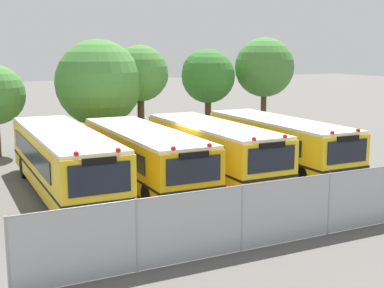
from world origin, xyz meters
TOP-DOWN VIEW (x-y plane):
  - ground_plane at (0.00, 0.00)m, footprint 160.00×160.00m
  - school_bus_0 at (-5.13, 0.12)m, footprint 2.65×10.77m
  - school_bus_1 at (-1.75, -0.11)m, footprint 2.68×9.88m
  - school_bus_2 at (1.61, -0.10)m, footprint 2.67×9.57m
  - school_bus_3 at (5.26, -0.11)m, footprint 2.60×9.69m
  - tree_2 at (-1.15, 8.49)m, footprint 4.94×4.94m
  - tree_3 at (1.61, 8.61)m, footprint 3.32×3.32m
  - tree_4 at (6.75, 10.15)m, footprint 3.55×3.55m
  - tree_5 at (10.83, 9.36)m, footprint 4.05×4.05m
  - chainlink_fence at (-0.43, -8.46)m, footprint 16.09×0.07m
  - traffic_cone at (-0.22, -7.53)m, footprint 0.51×0.51m

SIDE VIEW (x-z plane):
  - ground_plane at x=0.00m, z-range 0.00..0.00m
  - traffic_cone at x=-0.22m, z-range 0.00..0.68m
  - chainlink_fence at x=-0.43m, z-range 0.04..2.04m
  - school_bus_1 at x=-1.75m, z-range 0.07..2.61m
  - school_bus_3 at x=5.26m, z-range 0.07..2.65m
  - school_bus_2 at x=1.61m, z-range 0.07..2.66m
  - school_bus_0 at x=-5.13m, z-range 0.07..2.77m
  - tree_2 at x=-1.15m, z-range 0.79..7.16m
  - tree_4 at x=6.75m, z-range 1.22..7.03m
  - tree_3 at x=1.61m, z-range 1.30..7.36m
  - tree_5 at x=10.83m, z-range 1.32..7.93m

